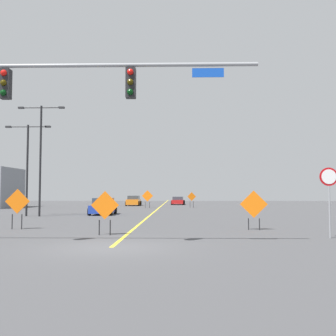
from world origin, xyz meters
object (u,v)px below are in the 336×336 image
object	(u,v)px
car_orange_approaching	(134,201)
street_lamp_near_right	(41,151)
construction_sign_left_lane	(105,207)
car_red_passing	(178,201)
construction_sign_right_shoulder	(254,206)
car_blue_distant	(103,207)
street_lamp_far_right	(27,161)
construction_sign_median_far	(192,198)
construction_sign_right_lane	(147,197)
construction_sign_median_near	(17,204)
traffic_signal_assembly	(8,99)
stop_sign	(329,188)

from	to	relation	value
car_orange_approaching	street_lamp_near_right	bearing A→B (deg)	-100.12
construction_sign_left_lane	car_red_passing	distance (m)	43.84
construction_sign_right_shoulder	car_blue_distant	xyz separation A→B (m)	(-10.11, 13.64, -0.57)
construction_sign_right_shoulder	street_lamp_far_right	bearing A→B (deg)	144.22
street_lamp_near_right	construction_sign_left_lane	distance (m)	16.02
construction_sign_median_far	car_blue_distant	xyz separation A→B (m)	(-8.02, -15.78, -0.57)
construction_sign_right_lane	car_red_passing	size ratio (longest dim) A/B	0.51
street_lamp_near_right	construction_sign_median_near	xyz separation A→B (m)	(2.62, -10.89, -3.83)
traffic_signal_assembly	construction_sign_right_shoulder	xyz separation A→B (m)	(9.73, 6.54, -3.92)
traffic_signal_assembly	stop_sign	world-z (taller)	traffic_signal_assembly
car_orange_approaching	car_blue_distant	distance (m)	22.89
construction_sign_right_shoulder	construction_sign_median_near	world-z (taller)	construction_sign_median_near
traffic_signal_assembly	car_red_passing	xyz separation A→B (m)	(5.97, 47.68, -4.56)
street_lamp_near_right	construction_sign_left_lane	world-z (taller)	street_lamp_near_right
traffic_signal_assembly	street_lamp_far_right	world-z (taller)	street_lamp_far_right
construction_sign_left_lane	construction_sign_right_lane	world-z (taller)	construction_sign_right_lane
car_red_passing	car_blue_distant	xyz separation A→B (m)	(-6.35, -27.50, 0.07)
stop_sign	car_blue_distant	world-z (taller)	stop_sign
street_lamp_far_right	construction_sign_median_near	size ratio (longest dim) A/B	3.55
street_lamp_far_right	construction_sign_right_shoulder	xyz separation A→B (m)	(15.77, -11.36, -3.16)
street_lamp_far_right	construction_sign_left_lane	xyz separation A→B (m)	(8.76, -13.95, -3.15)
traffic_signal_assembly	car_blue_distant	size ratio (longest dim) A/B	3.48
traffic_signal_assembly	car_blue_distant	xyz separation A→B (m)	(-0.38, 20.18, -4.49)
stop_sign	construction_sign_median_near	xyz separation A→B (m)	(-14.41, 3.65, -0.73)
stop_sign	construction_sign_right_lane	size ratio (longest dim) A/B	1.36
construction_sign_right_shoulder	construction_sign_right_lane	xyz separation A→B (m)	(-7.41, 27.71, 0.14)
construction_sign_median_near	car_red_passing	xyz separation A→B (m)	(8.22, 41.05, -0.73)
car_orange_approaching	construction_sign_right_lane	bearing A→B (deg)	-73.45
construction_sign_right_lane	car_red_passing	world-z (taller)	construction_sign_right_lane
construction_sign_right_lane	construction_sign_median_near	bearing A→B (deg)	-99.38
traffic_signal_assembly	car_orange_approaching	size ratio (longest dim) A/B	3.46
construction_sign_median_near	car_blue_distant	world-z (taller)	construction_sign_median_near
car_red_passing	car_blue_distant	world-z (taller)	car_blue_distant
stop_sign	traffic_signal_assembly	bearing A→B (deg)	-166.23
street_lamp_near_right	construction_sign_right_lane	distance (m)	18.60
car_red_passing	car_orange_approaching	world-z (taller)	car_orange_approaching
construction_sign_left_lane	car_blue_distant	xyz separation A→B (m)	(-3.10, 16.22, -0.57)
construction_sign_right_lane	car_red_passing	xyz separation A→B (m)	(3.66, 13.43, -0.78)
street_lamp_near_right	car_orange_approaching	xyz separation A→B (m)	(4.56, 25.55, -4.47)
construction_sign_median_far	construction_sign_right_shoulder	world-z (taller)	construction_sign_right_shoulder
stop_sign	street_lamp_near_right	xyz separation A→B (m)	(-17.02, 14.54, 3.10)
car_orange_approaching	car_blue_distant	size ratio (longest dim) A/B	1.01
construction_sign_median_near	car_orange_approaching	bearing A→B (deg)	86.95
street_lamp_far_right	street_lamp_near_right	world-z (taller)	street_lamp_near_right
traffic_signal_assembly	street_lamp_far_right	xyz separation A→B (m)	(-6.04, 17.91, -0.76)
traffic_signal_assembly	construction_sign_left_lane	xyz separation A→B (m)	(2.72, 3.96, -3.92)
car_orange_approaching	construction_sign_left_lane	bearing A→B (deg)	-85.58
car_red_passing	stop_sign	bearing A→B (deg)	-82.12
stop_sign	street_lamp_far_right	world-z (taller)	street_lamp_far_right
stop_sign	construction_sign_right_shoulder	xyz separation A→B (m)	(-2.43, 3.57, -0.83)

